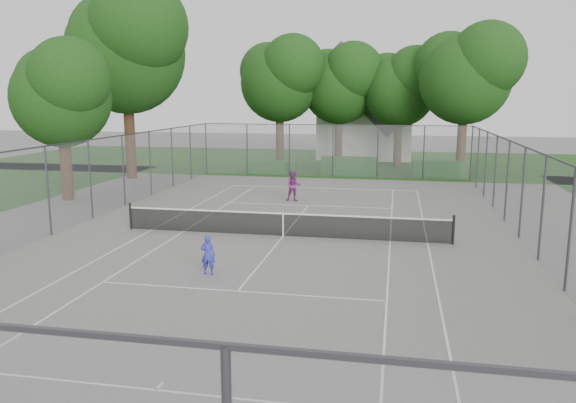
% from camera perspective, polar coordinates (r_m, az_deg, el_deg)
% --- Properties ---
extents(ground, '(120.00, 120.00, 0.00)m').
position_cam_1_polar(ground, '(21.92, -0.50, -3.56)').
color(ground, slate).
rests_on(ground, ground).
extents(grass_far, '(60.00, 20.00, 0.00)m').
position_cam_1_polar(grass_far, '(47.33, 5.78, 4.06)').
color(grass_far, '#1A4112').
rests_on(grass_far, ground).
extents(court_markings, '(11.03, 23.83, 0.01)m').
position_cam_1_polar(court_markings, '(21.92, -0.50, -3.54)').
color(court_markings, silver).
rests_on(court_markings, ground).
extents(tennis_net, '(12.87, 0.10, 1.10)m').
position_cam_1_polar(tennis_net, '(21.81, -0.50, -2.26)').
color(tennis_net, black).
rests_on(tennis_net, ground).
extents(perimeter_fence, '(18.08, 34.08, 3.52)m').
position_cam_1_polar(perimeter_fence, '(21.55, -0.51, 1.11)').
color(perimeter_fence, '#38383D').
rests_on(perimeter_fence, ground).
extents(tree_far_left, '(7.00, 6.39, 10.06)m').
position_cam_1_polar(tree_far_left, '(44.63, -0.76, 12.60)').
color(tree_far_left, '#392214').
rests_on(tree_far_left, ground).
extents(tree_far_midleft, '(6.65, 6.07, 9.55)m').
position_cam_1_polar(tree_far_midleft, '(45.23, 5.33, 12.09)').
color(tree_far_midleft, '#392214').
rests_on(tree_far_midleft, ground).
extents(tree_far_midright, '(6.34, 5.78, 9.11)m').
position_cam_1_polar(tree_far_midright, '(44.26, 11.39, 11.56)').
color(tree_far_midright, '#392214').
rests_on(tree_far_midright, ground).
extents(tree_far_right, '(7.16, 6.54, 10.30)m').
position_cam_1_polar(tree_far_right, '(40.98, 17.73, 12.52)').
color(tree_far_right, '#392214').
rests_on(tree_far_right, ground).
extents(tree_side_back, '(8.79, 8.03, 12.64)m').
position_cam_1_polar(tree_side_back, '(38.71, -16.13, 15.14)').
color(tree_side_back, '#392214').
rests_on(tree_side_back, ground).
extents(tree_side_front, '(5.77, 5.26, 8.29)m').
position_cam_1_polar(tree_side_front, '(31.40, -22.04, 10.45)').
color(tree_side_front, '#392214').
rests_on(tree_side_front, ground).
extents(hedge_left, '(3.52, 1.06, 0.88)m').
position_cam_1_polar(hedge_left, '(39.95, -1.64, 3.53)').
color(hedge_left, '#1A4F19').
rests_on(hedge_left, ground).
extents(hedge_mid, '(3.87, 1.11, 1.22)m').
position_cam_1_polar(hedge_mid, '(39.39, 6.23, 3.62)').
color(hedge_mid, '#1A4F19').
rests_on(hedge_mid, ground).
extents(hedge_right, '(3.35, 1.23, 1.01)m').
position_cam_1_polar(hedge_right, '(39.88, 14.90, 3.25)').
color(hedge_right, '#1A4F19').
rests_on(hedge_right, ground).
extents(house, '(7.91, 6.13, 9.85)m').
position_cam_1_polar(house, '(50.34, 7.89, 8.92)').
color(house, silver).
rests_on(house, ground).
extents(girl_player, '(0.47, 0.32, 1.24)m').
position_cam_1_polar(girl_player, '(17.37, -8.13, -5.37)').
color(girl_player, '#2D33AB').
rests_on(girl_player, ground).
extents(woman_player, '(0.87, 0.74, 1.60)m').
position_cam_1_polar(woman_player, '(29.16, 0.55, 1.60)').
color(woman_player, '#7C296D').
rests_on(woman_player, ground).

